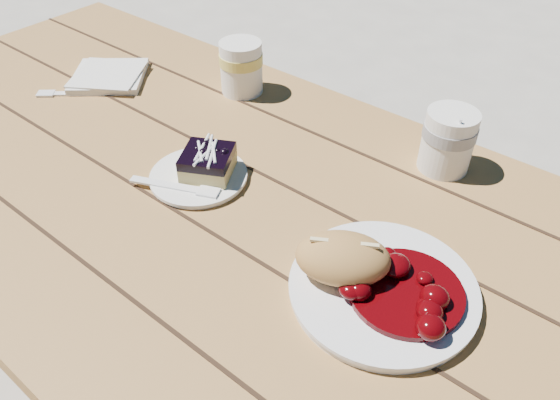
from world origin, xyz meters
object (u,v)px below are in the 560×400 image
Objects in this scene: picnic_table at (282,294)px; blueberry_cake at (208,162)px; main_plate at (383,290)px; dessert_plate at (199,177)px; coffee_cup at (448,141)px; bread_roll at (343,258)px; second_cup at (241,68)px.

blueberry_cake is at bearing 174.68° from picnic_table.
main_plate is 1.55× the size of dessert_plate.
dessert_plate is at bearing -135.94° from coffee_cup.
blueberry_cake is (-0.31, 0.06, -0.02)m from bread_roll.
coffee_cup is (0.31, 0.30, 0.05)m from dessert_plate.
blueberry_cake reaches higher than picnic_table.
picnic_table is 12.51× the size of dessert_plate.
main_plate is 2.29× the size of blueberry_cake.
picnic_table is 0.26m from blueberry_cake.
picnic_table is 15.71× the size of bread_roll.
main_plate is at bearing -3.08° from dessert_plate.
coffee_cup reaches higher than blueberry_cake.
coffee_cup is at bearing 44.06° from dessert_plate.
coffee_cup is (-0.07, 0.32, 0.05)m from main_plate.
bread_roll is 1.17× the size of coffee_cup.
picnic_table is 18.42× the size of blueberry_cake.
coffee_cup reaches higher than picnic_table.
coffee_cup is at bearing 2.59° from second_cup.
main_plate is 0.33m from coffee_cup.
bread_roll reaches higher than picnic_table.
second_cup is at bearing 150.56° from main_plate.
coffee_cup is 1.00× the size of second_cup.
coffee_cup is at bearing 15.42° from blueberry_cake.
coffee_cup is 0.45m from second_cup.
blueberry_cake is at bearing 56.31° from dessert_plate.
picnic_table is 0.39m from coffee_cup.
blueberry_cake reaches higher than main_plate.
bread_roll is (0.14, -0.04, 0.21)m from picnic_table.
second_cup reaches higher than dessert_plate.
coffee_cup reaches higher than dessert_plate.
dessert_plate is at bearing 176.92° from main_plate.
bread_roll reaches higher than dessert_plate.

